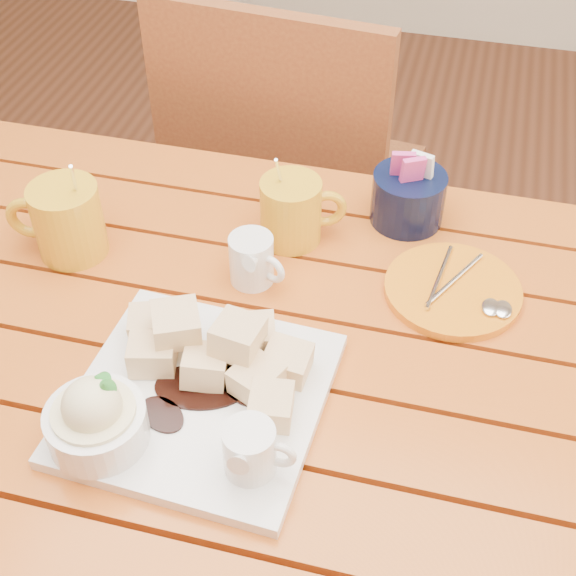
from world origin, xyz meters
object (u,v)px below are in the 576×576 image
(coffee_mug_right, at_px, (293,210))
(chair_far, at_px, (289,183))
(orange_saucer, at_px, (454,290))
(dessert_plate, at_px, (179,395))
(coffee_mug_left, at_px, (66,219))
(table, at_px, (246,392))

(coffee_mug_right, height_order, chair_far, chair_far)
(orange_saucer, xyz_separation_m, chair_far, (-0.36, 0.49, -0.23))
(coffee_mug_right, bearing_deg, dessert_plate, -118.21)
(coffee_mug_right, relative_size, chair_far, 0.16)
(chair_far, bearing_deg, coffee_mug_left, 76.62)
(table, xyz_separation_m, coffee_mug_left, (-0.29, 0.11, 0.16))
(dessert_plate, height_order, coffee_mug_right, coffee_mug_right)
(coffee_mug_right, bearing_deg, orange_saucer, -34.82)
(coffee_mug_left, height_order, orange_saucer, coffee_mug_left)
(table, distance_m, dessert_plate, 0.20)
(table, xyz_separation_m, orange_saucer, (0.25, 0.15, 0.11))
(coffee_mug_left, relative_size, chair_far, 0.17)
(coffee_mug_left, bearing_deg, coffee_mug_right, 10.93)
(coffee_mug_left, distance_m, chair_far, 0.63)
(dessert_plate, height_order, chair_far, chair_far)
(chair_far, bearing_deg, table, 104.87)
(coffee_mug_left, xyz_separation_m, coffee_mug_right, (0.30, 0.11, -0.01))
(orange_saucer, bearing_deg, dessert_plate, -135.54)
(orange_saucer, relative_size, chair_far, 0.20)
(table, relative_size, coffee_mug_left, 7.37)
(table, relative_size, orange_saucer, 6.47)
(coffee_mug_left, bearing_deg, dessert_plate, -52.07)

